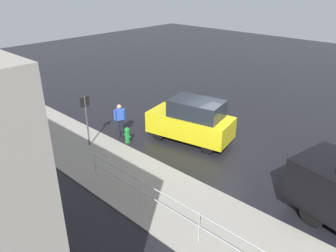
{
  "coord_description": "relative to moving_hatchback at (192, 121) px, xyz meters",
  "views": [
    {
      "loc": [
        -7.23,
        11.02,
        7.14
      ],
      "look_at": [
        1.96,
        1.13,
        0.9
      ],
      "focal_mm": 35.0,
      "sensor_mm": 36.0,
      "label": 1
    }
  ],
  "objects": [
    {
      "name": "pedestrian",
      "position": [
        2.84,
        1.94,
        -0.07
      ],
      "size": [
        0.34,
        0.54,
        1.62
      ],
      "color": "blue",
      "rests_on": "ground"
    },
    {
      "name": "fire_hydrant",
      "position": [
        2.0,
        2.23,
        -0.63
      ],
      "size": [
        0.42,
        0.31,
        0.8
      ],
      "color": "#197A2D",
      "rests_on": "ground"
    },
    {
      "name": "sign_post",
      "position": [
        3.08,
        3.6,
        0.55
      ],
      "size": [
        0.07,
        0.44,
        2.4
      ],
      "color": "#4C4C51",
      "rests_on": "ground"
    },
    {
      "name": "kerb_strip",
      "position": [
        -1.38,
        4.05,
        -1.01
      ],
      "size": [
        24.0,
        3.2,
        0.04
      ],
      "primitive_type": "cube",
      "color": "gray",
      "rests_on": "ground"
    },
    {
      "name": "metal_railing",
      "position": [
        -3.02,
        4.91,
        -0.3
      ],
      "size": [
        7.57,
        0.04,
        1.05
      ],
      "color": "#B7BABF",
      "rests_on": "ground"
    },
    {
      "name": "moving_hatchback",
      "position": [
        0.0,
        0.0,
        0.0
      ],
      "size": [
        4.16,
        2.44,
        2.06
      ],
      "color": "yellow",
      "rests_on": "ground"
    },
    {
      "name": "ground_plane",
      "position": [
        -1.38,
        -0.15,
        -1.03
      ],
      "size": [
        60.0,
        60.0,
        0.0
      ],
      "primitive_type": "plane",
      "color": "black"
    }
  ]
}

